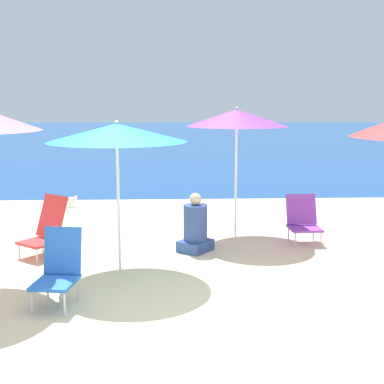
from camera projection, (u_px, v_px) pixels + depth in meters
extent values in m
plane|color=beige|center=(187.00, 307.00, 5.68)|extent=(60.00, 60.00, 0.00)
cube|color=#19478C|center=(172.00, 137.00, 31.49)|extent=(60.00, 40.00, 0.01)
cylinder|color=white|center=(236.00, 182.00, 8.48)|extent=(0.04, 0.04, 1.76)
cone|color=purple|center=(237.00, 118.00, 8.31)|extent=(1.60, 1.60, 0.26)
sphere|color=white|center=(237.00, 108.00, 8.29)|extent=(0.04, 0.04, 0.04)
cylinder|color=white|center=(119.00, 208.00, 6.73)|extent=(0.04, 0.04, 1.66)
cone|color=teal|center=(117.00, 133.00, 6.57)|extent=(1.74, 1.74, 0.23)
sphere|color=white|center=(117.00, 122.00, 6.55)|extent=(0.04, 0.04, 0.04)
cylinder|color=silver|center=(19.00, 251.00, 7.40)|extent=(0.02, 0.02, 0.20)
cylinder|color=silver|center=(37.00, 256.00, 7.17)|extent=(0.02, 0.02, 0.20)
cylinder|color=silver|center=(42.00, 245.00, 7.72)|extent=(0.02, 0.02, 0.20)
cylinder|color=silver|center=(60.00, 249.00, 7.49)|extent=(0.02, 0.02, 0.20)
cube|color=red|center=(39.00, 242.00, 7.42)|extent=(0.65, 0.65, 0.04)
cube|color=red|center=(52.00, 216.00, 7.55)|extent=(0.51, 0.48, 0.59)
cylinder|color=silver|center=(32.00, 303.00, 5.45)|extent=(0.02, 0.02, 0.26)
cylinder|color=silver|center=(65.00, 304.00, 5.41)|extent=(0.02, 0.02, 0.26)
cylinder|color=silver|center=(48.00, 288.00, 5.88)|extent=(0.02, 0.02, 0.26)
cylinder|color=silver|center=(78.00, 289.00, 5.84)|extent=(0.02, 0.02, 0.26)
cube|color=blue|center=(55.00, 282.00, 5.62)|extent=(0.48, 0.57, 0.04)
cube|color=blue|center=(63.00, 250.00, 5.82)|extent=(0.42, 0.19, 0.51)
cylinder|color=silver|center=(295.00, 240.00, 7.94)|extent=(0.02, 0.02, 0.22)
cylinder|color=silver|center=(321.00, 240.00, 7.98)|extent=(0.02, 0.02, 0.22)
cylinder|color=silver|center=(288.00, 234.00, 8.32)|extent=(0.02, 0.02, 0.22)
cylinder|color=silver|center=(313.00, 233.00, 8.35)|extent=(0.02, 0.02, 0.22)
cube|color=purple|center=(305.00, 228.00, 8.13)|extent=(0.48, 0.47, 0.04)
cube|color=purple|center=(301.00, 209.00, 8.31)|extent=(0.47, 0.20, 0.46)
cube|color=#334C8C|center=(195.00, 246.00, 7.76)|extent=(0.57, 0.58, 0.16)
cylinder|color=#334C8C|center=(195.00, 223.00, 7.70)|extent=(0.34, 0.34, 0.52)
sphere|color=beige|center=(195.00, 199.00, 7.64)|extent=(0.17, 0.17, 0.17)
cylinder|color=gold|center=(70.00, 205.00, 10.98)|extent=(0.01, 0.01, 0.07)
cylinder|color=gold|center=(72.00, 205.00, 10.98)|extent=(0.01, 0.01, 0.07)
ellipsoid|color=white|center=(71.00, 200.00, 10.96)|extent=(0.26, 0.11, 0.13)
sphere|color=white|center=(76.00, 197.00, 10.96)|extent=(0.07, 0.07, 0.07)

